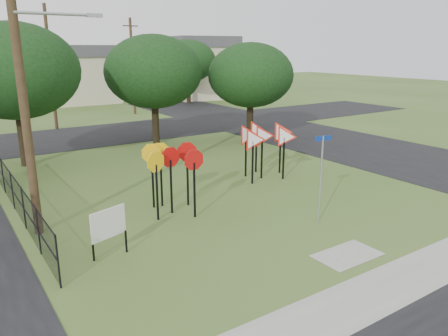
# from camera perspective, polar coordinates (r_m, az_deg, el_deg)

# --- Properties ---
(ground) EXTENTS (140.00, 140.00, 0.00)m
(ground) POSITION_cam_1_polar(r_m,az_deg,el_deg) (15.31, 8.95, -7.83)
(ground) COLOR #3A5921
(sidewalk) EXTENTS (30.00, 1.60, 0.02)m
(sidewalk) POSITION_cam_1_polar(r_m,az_deg,el_deg) (12.89, 22.03, -13.51)
(sidewalk) COLOR gray
(sidewalk) RESTS_ON ground
(planting_strip) EXTENTS (30.00, 0.80, 0.02)m
(planting_strip) POSITION_cam_1_polar(r_m,az_deg,el_deg) (12.38, 26.74, -15.36)
(planting_strip) COLOR #3A5921
(planting_strip) RESTS_ON ground
(street_right) EXTENTS (8.00, 50.00, 0.02)m
(street_right) POSITION_cam_1_polar(r_m,az_deg,el_deg) (30.25, 12.90, 3.69)
(street_right) COLOR black
(street_right) RESTS_ON ground
(street_far) EXTENTS (60.00, 8.00, 0.02)m
(street_far) POSITION_cam_1_polar(r_m,az_deg,el_deg) (32.28, -15.86, 4.23)
(street_far) COLOR black
(street_far) RESTS_ON ground
(curb_pad) EXTENTS (2.00, 1.20, 0.02)m
(curb_pad) POSITION_cam_1_polar(r_m,az_deg,el_deg) (13.82, 15.81, -10.89)
(curb_pad) COLOR gray
(curb_pad) RESTS_ON ground
(street_name_sign) EXTENTS (0.64, 0.15, 3.14)m
(street_name_sign) POSITION_cam_1_polar(r_m,az_deg,el_deg) (15.41, 12.55, -0.78)
(street_name_sign) COLOR #9A9DA3
(street_name_sign) RESTS_ON ground
(stop_sign_cluster) EXTENTS (2.40, 1.96, 2.55)m
(stop_sign_cluster) POSITION_cam_1_polar(r_m,az_deg,el_deg) (16.21, -7.07, 0.64)
(stop_sign_cluster) COLOR black
(stop_sign_cluster) RESTS_ON ground
(yield_sign_cluster) EXTENTS (3.18, 2.59, 2.61)m
(yield_sign_cluster) POSITION_cam_1_polar(r_m,az_deg,el_deg) (20.58, 5.24, 3.95)
(yield_sign_cluster) COLOR black
(yield_sign_cluster) RESTS_ON ground
(info_board) EXTENTS (1.16, 0.40, 1.51)m
(info_board) POSITION_cam_1_polar(r_m,az_deg,el_deg) (13.29, -14.86, -7.23)
(info_board) COLOR black
(info_board) RESTS_ON ground
(utility_pole_main) EXTENTS (3.55, 0.33, 10.00)m
(utility_pole_main) POSITION_cam_1_polar(r_m,az_deg,el_deg) (14.92, -24.84, 11.02)
(utility_pole_main) COLOR #453420
(utility_pole_main) RESTS_ON ground
(far_pole_a) EXTENTS (1.40, 0.24, 9.00)m
(far_pole_a) POSITION_cam_1_polar(r_m,az_deg,el_deg) (35.08, -21.72, 12.16)
(far_pole_a) COLOR #453420
(far_pole_a) RESTS_ON ground
(far_pole_b) EXTENTS (1.40, 0.24, 8.50)m
(far_pole_b) POSITION_cam_1_polar(r_m,az_deg,el_deg) (41.33, -11.86, 12.92)
(far_pole_b) COLOR #453420
(far_pole_b) RESTS_ON ground
(fence_run) EXTENTS (0.05, 11.55, 1.50)m
(fence_run) POSITION_cam_1_polar(r_m,az_deg,el_deg) (17.39, -25.36, -3.55)
(fence_run) COLOR black
(fence_run) RESTS_ON ground
(house_mid) EXTENTS (8.40, 8.40, 6.20)m
(house_mid) POSITION_cam_1_polar(r_m,az_deg,el_deg) (52.11, -19.02, 11.57)
(house_mid) COLOR beige
(house_mid) RESTS_ON ground
(house_right) EXTENTS (8.30, 8.30, 7.20)m
(house_right) POSITION_cam_1_polar(r_m,az_deg,el_deg) (53.92, -3.04, 13.02)
(house_right) COLOR beige
(house_right) RESTS_ON ground
(tree_near_left) EXTENTS (6.40, 6.40, 7.27)m
(tree_near_left) POSITION_cam_1_polar(r_m,az_deg,el_deg) (24.51, -25.73, 11.32)
(tree_near_left) COLOR black
(tree_near_left) RESTS_ON ground
(tree_near_mid) EXTENTS (6.00, 6.00, 6.80)m
(tree_near_mid) POSITION_cam_1_polar(r_m,az_deg,el_deg) (27.82, -9.21, 12.30)
(tree_near_mid) COLOR black
(tree_near_mid) RESTS_ON ground
(tree_near_right) EXTENTS (5.60, 5.60, 6.33)m
(tree_near_right) POSITION_cam_1_polar(r_m,az_deg,el_deg) (29.23, 3.50, 12.00)
(tree_near_right) COLOR black
(tree_near_right) RESTS_ON ground
(tree_far_right) EXTENTS (6.00, 6.00, 6.80)m
(tree_far_right) POSITION_cam_1_polar(r_m,az_deg,el_deg) (48.42, -4.73, 13.75)
(tree_far_right) COLOR black
(tree_far_right) RESTS_ON ground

